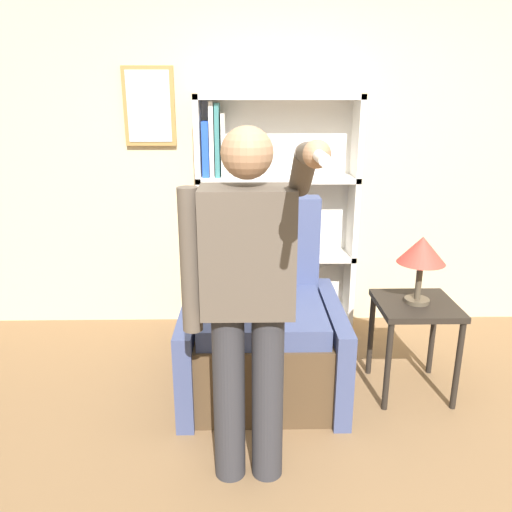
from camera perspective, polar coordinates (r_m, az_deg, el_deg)
The scene contains 7 objects.
ground_plane at distance 2.61m, azimuth 8.82°, elevation -25.68°, with size 14.00×14.00×0.00m, color brown.
wall_back at distance 3.94m, azimuth 4.69°, elevation 11.99°, with size 8.00×0.11×2.80m.
bookcase at distance 3.85m, azimuth 0.53°, elevation 3.83°, with size 1.20×0.28×1.81m.
armchair at distance 3.20m, azimuth 0.64°, elevation -8.60°, with size 0.97×0.93×1.17m.
person_standing at distance 2.19m, azimuth -1.00°, elevation -4.40°, with size 0.55×0.78×1.68m.
side_table at distance 3.22m, azimuth 17.71°, elevation -6.70°, with size 0.47×0.47×0.60m.
table_lamp at distance 3.08m, azimuth 18.41°, elevation 0.37°, with size 0.28×0.28×0.41m.
Camera 1 is at (-0.40, -1.87, 1.78)m, focal length 35.00 mm.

